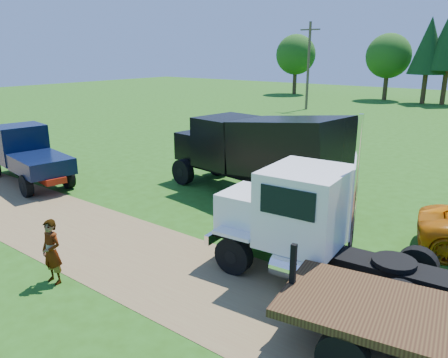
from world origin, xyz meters
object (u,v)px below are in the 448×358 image
Objects in this scene: navy_truck at (26,154)px; white_semi_tractor at (307,223)px; black_dump_truck at (258,149)px; spectator_a at (52,252)px.

white_semi_tractor is at bearing 8.94° from navy_truck.
white_semi_tractor is at bearing -38.30° from black_dump_truck.
white_semi_tractor is 15.02m from navy_truck.
white_semi_tractor reaches higher than black_dump_truck.
navy_truck is at bearing -146.90° from black_dump_truck.
spectator_a is at bearing -16.35° from navy_truck.
black_dump_truck reaches higher than navy_truck.
white_semi_tractor is 7.02m from black_dump_truck.
navy_truck is at bearing 149.03° from spectator_a.
black_dump_truck is (-4.89, 5.01, 0.52)m from white_semi_tractor.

